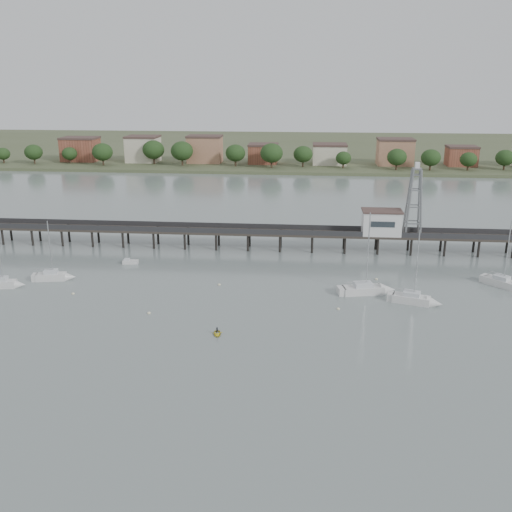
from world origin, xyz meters
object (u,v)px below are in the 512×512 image
Objects in this scene: sailboat_c at (372,290)px; yellow_dinghy at (217,335)px; lattice_tower at (414,202)px; white_tender at (130,262)px; pier at (265,232)px; sailboat_d at (419,300)px; sailboat_b at (57,277)px; sailboat_a at (7,284)px; sailboat_e at (507,285)px.

yellow_dinghy is (-24.40, -19.22, -0.63)m from sailboat_c.
lattice_tower is 60.26m from white_tender.
pier is 11.19× the size of sailboat_d.
sailboat_b is at bearing 166.56° from sailboat_c.
yellow_dinghy is at bearing -128.37° from lattice_tower.
sailboat_c reaches higher than sailboat_d.
sailboat_a reaches higher than white_tender.
white_tender is at bearing 34.32° from sailboat_b.
sailboat_c is (-7.31, 4.40, -0.01)m from sailboat_d.
lattice_tower is at bearing 55.08° from sailboat_c.
sailboat_e reaches higher than sailboat_a.
sailboat_b is (-65.17, 6.00, 0.01)m from sailboat_d.
yellow_dinghy is (-35.09, -44.32, -11.10)m from lattice_tower.
lattice_tower is 1.19× the size of sailboat_e.
sailboat_e is 0.97× the size of sailboat_d.
white_tender is at bearing 32.32° from sailboat_a.
sailboat_d is at bearing -21.18° from white_tender.
white_tender is 38.94m from yellow_dinghy.
pier is 12.60× the size of sailboat_b.
pier is 32.76m from sailboat_c.
sailboat_e is at bearing -0.76° from sailboat_c.
yellow_dinghy is (-48.89, -24.03, -0.64)m from sailboat_e.
sailboat_d is at bearing -16.18° from sailboat_b.
sailboat_b reaches higher than white_tender.
sailboat_a is (-72.49, 1.33, 0.01)m from sailboat_d.
lattice_tower reaches higher than yellow_dinghy.
pier is at bearing 151.42° from sailboat_d.
sailboat_a is 8.69m from sailboat_b.
sailboat_b is at bearing 24.24° from sailboat_a.
lattice_tower reaches higher than sailboat_e.
sailboat_a is at bearing -147.58° from pier.
lattice_tower is at bearing 101.26° from sailboat_d.
pier is at bearing 117.81° from sailboat_c.
sailboat_c is (20.82, -25.10, -3.16)m from pier.
sailboat_d is at bearing -46.37° from pier.
pier is 49.74m from sailboat_e.
white_tender is 1.38× the size of yellow_dinghy.
sailboat_e is 1.15× the size of sailboat_a.
sailboat_d is 0.87× the size of sailboat_c.
yellow_dinghy is at bearing -42.82° from sailboat_b.
sailboat_c is at bearing -123.54° from sailboat_e.
lattice_tower is 73.21m from sailboat_b.
sailboat_d reaches higher than yellow_dinghy.
white_tender is at bearing -154.18° from pier.
sailboat_b is 39.41m from yellow_dinghy.
sailboat_a is at bearing -129.62° from sailboat_e.
lattice_tower is 81.60m from sailboat_a.
sailboat_b reaches higher than pier.
sailboat_c is 4.85× the size of white_tender.
lattice_tower is at bearing 169.57° from sailboat_e.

